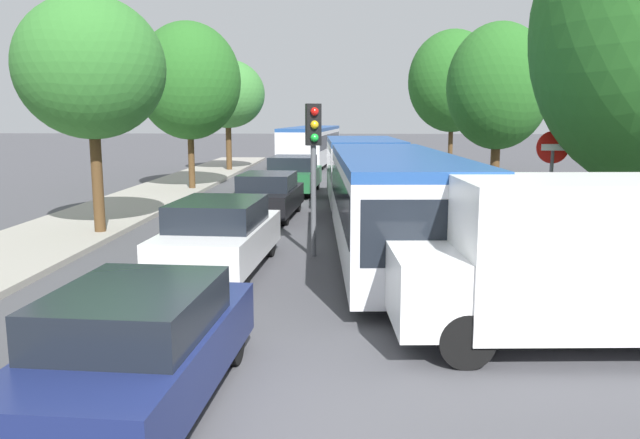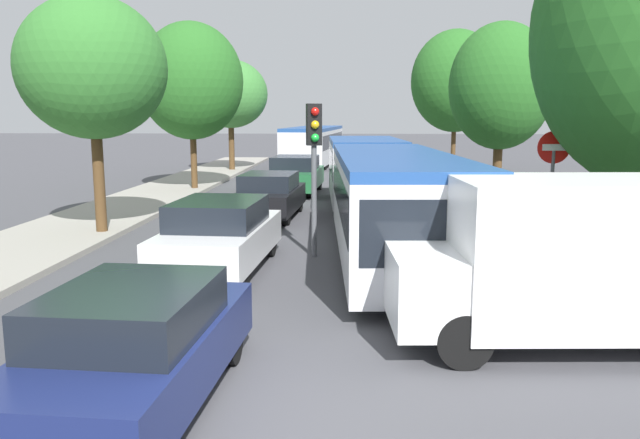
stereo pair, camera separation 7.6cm
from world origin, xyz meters
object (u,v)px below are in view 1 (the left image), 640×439
(direction_sign_post, at_px, (595,142))
(tree_left_far, at_px, (189,81))
(queued_car_black, at_px, (268,195))
(tree_left_distant, at_px, (228,94))
(queued_car_white, at_px, (220,235))
(tree_left_mid, at_px, (91,68))
(white_van, at_px, (588,256))
(tree_right_far, at_px, (451,84))
(traffic_light, at_px, (313,145))
(city_bus_rear, at_px, (311,143))
(tree_right_mid, at_px, (498,87))
(queued_car_navy, at_px, (139,347))
(no_entry_sign, at_px, (551,175))
(queued_car_green, at_px, (293,175))
(articulated_bus, at_px, (377,182))

(direction_sign_post, xyz_separation_m, tree_left_far, (-12.12, 11.19, 1.96))
(queued_car_black, distance_m, tree_left_distant, 16.52)
(queued_car_white, distance_m, tree_left_mid, 6.30)
(white_van, xyz_separation_m, tree_right_far, (2.23, 26.50, 3.59))
(white_van, height_order, traffic_light, traffic_light)
(tree_left_distant, bearing_deg, queued_car_white, -79.60)
(city_bus_rear, xyz_separation_m, tree_right_mid, (7.98, -15.50, 2.81))
(white_van, xyz_separation_m, traffic_light, (-4.08, 5.18, 1.26))
(direction_sign_post, xyz_separation_m, tree_left_distant, (-12.28, 20.13, 1.73))
(queued_car_navy, xyz_separation_m, no_entry_sign, (6.64, 7.43, 1.18))
(queued_car_green, height_order, tree_right_far, tree_right_far)
(queued_car_white, relative_size, tree_right_mid, 0.66)
(city_bus_rear, height_order, queued_car_green, city_bus_rear)
(queued_car_black, relative_size, tree_left_far, 0.59)
(tree_left_far, height_order, tree_right_mid, tree_left_far)
(tree_left_mid, relative_size, tree_left_distant, 0.99)
(traffic_light, height_order, tree_right_far, tree_right_far)
(city_bus_rear, relative_size, queued_car_green, 2.53)
(tree_right_mid, bearing_deg, traffic_light, -121.32)
(queued_car_white, relative_size, tree_right_far, 0.56)
(city_bus_rear, relative_size, no_entry_sign, 4.02)
(city_bus_rear, relative_size, direction_sign_post, 3.15)
(queued_car_green, relative_size, traffic_light, 1.32)
(tree_right_mid, bearing_deg, direction_sign_post, -90.03)
(queued_car_navy, height_order, traffic_light, traffic_light)
(white_van, relative_size, tree_left_far, 0.74)
(no_entry_sign, relative_size, tree_left_mid, 0.46)
(queued_car_black, relative_size, tree_left_distant, 0.66)
(articulated_bus, xyz_separation_m, direction_sign_post, (4.81, -2.38, 1.20))
(articulated_bus, relative_size, tree_left_distant, 2.58)
(traffic_light, xyz_separation_m, no_entry_sign, (5.17, 0.03, -0.62))
(traffic_light, bearing_deg, queued_car_black, -175.72)
(direction_sign_post, bearing_deg, traffic_light, -6.31)
(tree_right_far, bearing_deg, queued_car_navy, -105.15)
(articulated_bus, relative_size, queued_car_navy, 3.95)
(city_bus_rear, height_order, traffic_light, traffic_light)
(queued_car_white, height_order, tree_left_mid, tree_left_mid)
(no_entry_sign, xyz_separation_m, tree_right_far, (1.14, 21.29, 2.96))
(direction_sign_post, bearing_deg, articulated_bus, -39.67)
(tree_left_far, bearing_deg, direction_sign_post, -42.72)
(queued_car_black, distance_m, tree_right_mid, 10.17)
(articulated_bus, xyz_separation_m, queued_car_green, (-3.02, 8.24, -0.58))
(queued_car_green, relative_size, direction_sign_post, 1.24)
(tree_right_mid, bearing_deg, tree_left_distant, 139.55)
(queued_car_navy, xyz_separation_m, tree_left_mid, (-4.27, 9.51, 3.62))
(articulated_bus, bearing_deg, white_van, 13.59)
(white_van, relative_size, tree_left_mid, 0.83)
(tree_left_far, xyz_separation_m, tree_left_distant, (-0.15, 8.94, -0.23))
(queued_car_green, bearing_deg, traffic_light, -169.42)
(city_bus_rear, xyz_separation_m, direction_sign_post, (7.98, -25.17, 1.16))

